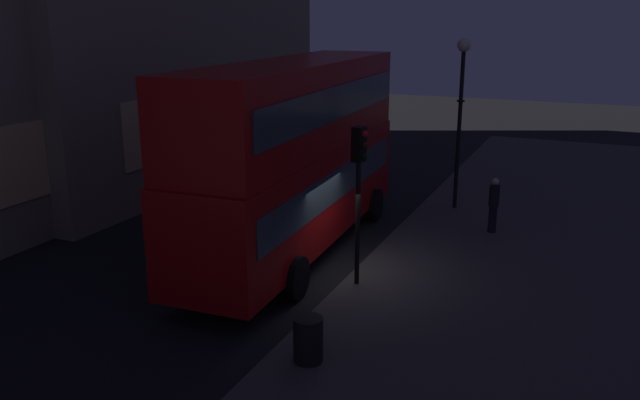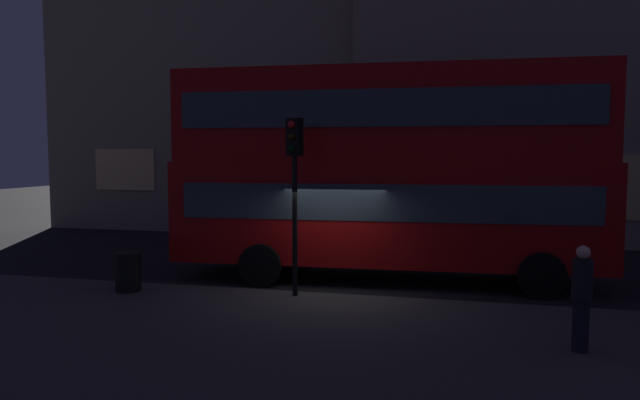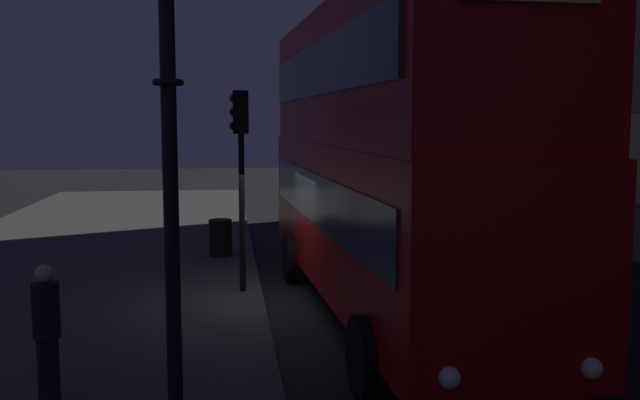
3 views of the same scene
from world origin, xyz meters
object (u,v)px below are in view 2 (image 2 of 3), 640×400
object	(u,v)px
litter_bin	(128,272)
traffic_light_near_kerb	(294,169)
double_decker_bus	(385,165)
pedestrian	(582,297)

from	to	relation	value
litter_bin	traffic_light_near_kerb	bearing A→B (deg)	6.55
double_decker_bus	traffic_light_near_kerb	world-z (taller)	double_decker_bus
pedestrian	litter_bin	xyz separation A→B (m)	(-9.52, 2.00, -0.45)
traffic_light_near_kerb	pedestrian	distance (m)	6.39
traffic_light_near_kerb	litter_bin	size ratio (longest dim) A/B	4.38
traffic_light_near_kerb	litter_bin	distance (m)	4.69
double_decker_bus	pedestrian	xyz separation A→B (m)	(3.81, -5.01, -2.05)
pedestrian	traffic_light_near_kerb	bearing A→B (deg)	-57.74
double_decker_bus	pedestrian	world-z (taller)	double_decker_bus
traffic_light_near_kerb	litter_bin	xyz separation A→B (m)	(-3.97, -0.46, -2.45)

